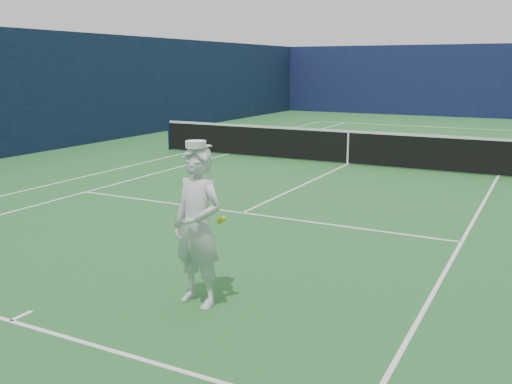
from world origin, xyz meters
TOP-DOWN VIEW (x-y plane):
  - ground at (0.00, 0.00)m, footprint 80.00×80.00m
  - court_markings at (0.00, 0.00)m, footprint 11.03×23.83m
  - windscreen_fence at (0.00, 0.00)m, footprint 20.12×36.12m
  - tennis_net at (0.00, 0.00)m, footprint 12.88×0.09m
  - tennis_player at (1.63, -10.46)m, footprint 0.78×0.61m

SIDE VIEW (x-z plane):
  - ground at x=0.00m, z-range 0.00..0.00m
  - court_markings at x=0.00m, z-range 0.00..0.01m
  - tennis_net at x=0.00m, z-range 0.02..1.09m
  - tennis_player at x=1.63m, z-range -0.02..1.98m
  - windscreen_fence at x=0.00m, z-range 0.00..4.00m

